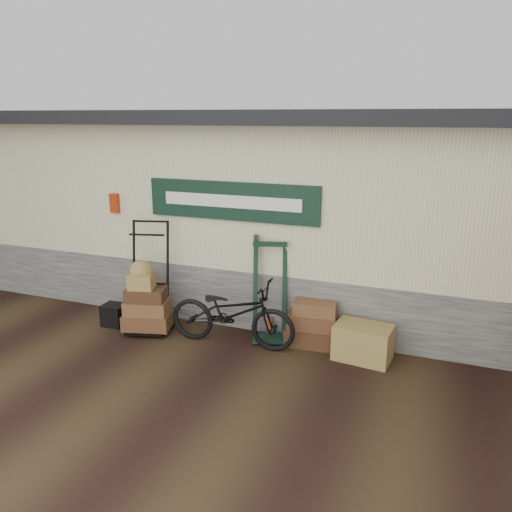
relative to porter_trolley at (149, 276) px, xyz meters
The scene contains 8 objects.
ground 1.77m from the porter_trolley, 20.12° to the right, with size 80.00×80.00×0.00m, color black.
station_building 2.75m from the porter_trolley, 56.39° to the left, with size 14.40×4.10×3.20m.
porter_trolley is the anchor object (origin of this frame).
green_barrow 1.83m from the porter_trolley, ahead, with size 0.54×0.46×1.50m, color black, non-canonical shape.
suitcase_stack 2.51m from the porter_trolley, ahead, with size 0.74×0.46×0.65m, color #371C11, non-canonical shape.
wicker_hamper 3.23m from the porter_trolley, ahead, with size 0.73×0.48×0.48m, color olive.
black_trunk 0.89m from the porter_trolley, 167.13° to the right, with size 0.33×0.29×0.33m, color black.
bicycle 1.42m from the porter_trolley, ahead, with size 1.83×0.64×1.06m, color black.
Camera 1 is at (2.53, -5.49, 3.13)m, focal length 35.00 mm.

